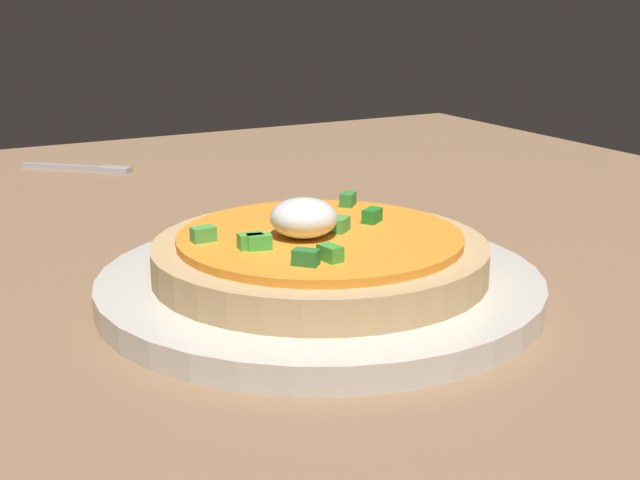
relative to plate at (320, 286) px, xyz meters
The scene contains 4 objects.
dining_table 9.31cm from the plate, 54.21° to the left, with size 124.85×84.95×3.12cm, color #8E694B.
plate is the anchor object (origin of this frame).
pizza 1.95cm from the plate, 86.05° to the right, with size 18.90×18.90×4.53cm.
fork 41.75cm from the plate, behind, with size 8.06×9.03×0.50cm.
Camera 1 is at (36.16, -29.84, 20.42)cm, focal length 49.34 mm.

